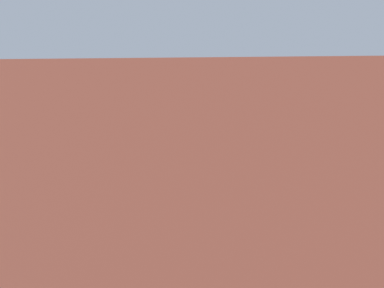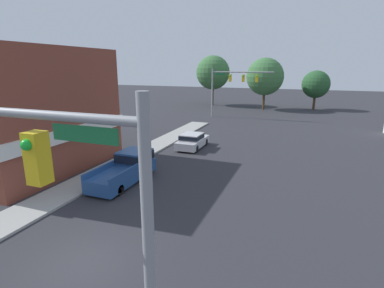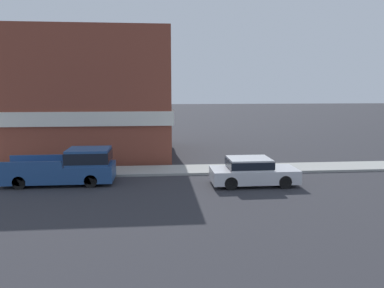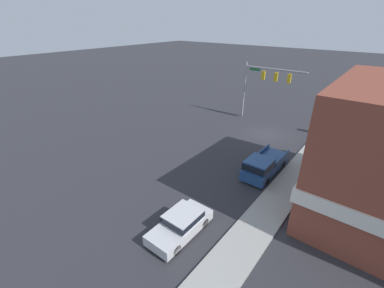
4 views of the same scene
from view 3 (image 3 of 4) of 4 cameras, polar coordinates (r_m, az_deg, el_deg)
The scene contains 3 objects.
car_lead at distance 19.54m, azimuth 9.13°, elevation -4.04°, with size 1.93×4.40×1.41m.
pickup_truck_parked at distance 20.52m, azimuth -18.12°, elevation -3.28°, with size 2.01×5.58×1.85m.
corner_brick_building at distance 29.25m, azimuth -14.75°, elevation 6.96°, with size 10.63×11.58×8.86m.
Camera 3 is at (16.30, 12.86, 4.96)m, focal length 35.00 mm.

